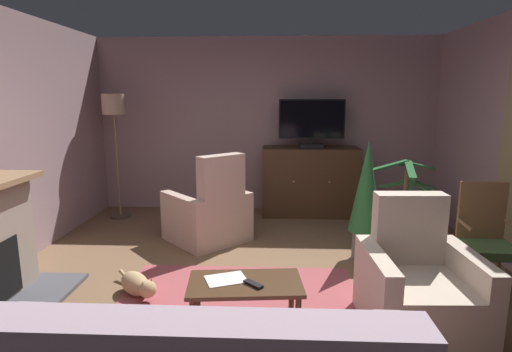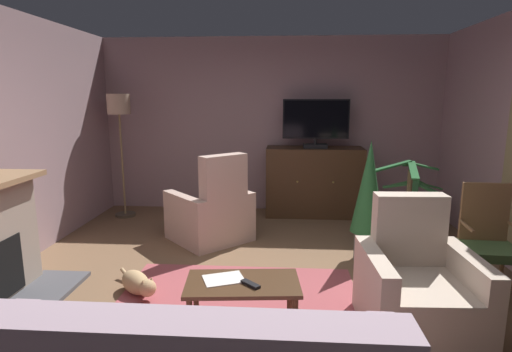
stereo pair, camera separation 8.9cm
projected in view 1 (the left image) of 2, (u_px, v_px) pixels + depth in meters
name	position (u px, v px, depth m)	size (l,w,h in m)	color
ground_plane	(258.00, 300.00, 3.74)	(5.84, 6.66, 0.04)	brown
wall_back	(266.00, 125.00, 6.50)	(5.84, 0.10, 2.70)	gray
rug_central	(235.00, 322.00, 3.32)	(2.16, 2.19, 0.01)	#9E474C
tv_cabinet	(310.00, 183.00, 6.29)	(1.45, 0.56, 1.04)	black
television	(312.00, 122.00, 6.06)	(0.97, 0.20, 0.72)	black
coffee_table	(245.00, 289.00, 3.11)	(0.90, 0.55, 0.42)	#422B19
tv_remote	(253.00, 284.00, 3.04)	(0.17, 0.05, 0.02)	black
folded_newspaper	(226.00, 279.00, 3.14)	(0.30, 0.22, 0.01)	silver
armchair_near_window	(418.00, 288.00, 3.21)	(0.86, 0.88, 1.02)	#C6B29E
armchair_beside_cabinet	(209.00, 214.00, 5.16)	(1.19, 1.19, 1.13)	#BC9E8E
side_chair_beside_plant	(485.00, 237.00, 3.75)	(0.49, 0.45, 1.03)	#4C703D
potted_plant_on_hearth_side	(409.00, 215.00, 5.61)	(0.79, 0.83, 0.71)	#3D4C5B
potted_plant_tall_palm_by_window	(366.00, 195.00, 4.50)	(0.37, 0.37, 1.34)	slate
potted_plant_leafy_by_curtain	(403.00, 229.00, 4.93)	(0.78, 0.84, 1.08)	#3D4C5B
cat	(137.00, 284.00, 3.76)	(0.52, 0.57, 0.22)	tan
floor_lamp	(114.00, 118.00, 5.96)	(0.33, 0.33, 1.84)	#4C4233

